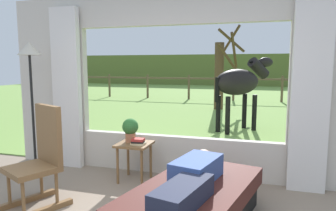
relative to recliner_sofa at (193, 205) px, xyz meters
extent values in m
cube|color=beige|center=(-2.56, 1.40, 1.06)|extent=(1.15, 0.12, 2.55)
cube|color=beige|center=(-0.53, 1.40, 0.06)|extent=(2.90, 0.12, 0.55)
cube|color=beige|center=(-0.53, 1.40, 2.11)|extent=(2.90, 0.12, 0.45)
cube|color=silver|center=(-2.22, 1.26, 0.98)|extent=(0.44, 0.10, 2.40)
cube|color=silver|center=(1.16, 1.26, 0.98)|extent=(0.44, 0.10, 2.40)
cube|color=#759E47|center=(-0.53, 12.30, -0.21)|extent=(36.00, 21.68, 0.02)
cube|color=#5B6B31|center=(-0.53, 22.14, 0.98)|extent=(36.00, 2.00, 2.40)
cube|color=#471E19|center=(0.00, 0.00, 0.11)|extent=(1.27, 1.86, 0.18)
cube|color=#334C8C|center=(0.00, 0.15, 0.31)|extent=(0.47, 0.66, 0.22)
cube|color=#1E2338|center=(0.00, -0.44, 0.29)|extent=(0.43, 0.73, 0.18)
sphere|color=tan|center=(0.00, 0.53, 0.31)|extent=(0.20, 0.20, 0.20)
cube|color=brown|center=(-1.76, -0.11, 0.22)|extent=(0.64, 0.64, 0.06)
cube|color=brown|center=(-1.67, 0.08, 0.56)|extent=(0.46, 0.26, 0.68)
cube|color=brown|center=(-1.94, -0.02, -0.19)|extent=(0.35, 0.64, 0.06)
cube|color=brown|center=(-1.58, -0.19, -0.19)|extent=(0.35, 0.64, 0.06)
cylinder|color=brown|center=(-2.00, -0.19, 0.02)|extent=(0.04, 0.04, 0.38)
cylinder|color=brown|center=(-1.67, -0.35, 0.02)|extent=(0.04, 0.04, 0.38)
cylinder|color=brown|center=(-1.84, 0.13, 0.02)|extent=(0.04, 0.04, 0.38)
cylinder|color=brown|center=(-1.52, -0.02, 0.02)|extent=(0.04, 0.04, 0.38)
cube|color=brown|center=(-1.02, 0.97, 0.29)|extent=(0.44, 0.44, 0.03)
cylinder|color=brown|center=(-1.19, 0.80, 0.03)|extent=(0.04, 0.04, 0.49)
cylinder|color=brown|center=(-0.85, 0.80, 0.03)|extent=(0.04, 0.04, 0.49)
cylinder|color=brown|center=(-1.19, 1.14, 0.03)|extent=(0.04, 0.04, 0.49)
cylinder|color=brown|center=(-0.85, 1.14, 0.03)|extent=(0.04, 0.04, 0.49)
cylinder|color=#9E6042|center=(-1.10, 1.03, 0.36)|extent=(0.14, 0.14, 0.12)
sphere|color=#2D6B2D|center=(-1.10, 1.03, 0.51)|extent=(0.22, 0.22, 0.22)
cube|color=beige|center=(-0.93, 0.91, 0.32)|extent=(0.18, 0.13, 0.03)
cube|color=black|center=(-0.94, 0.91, 0.34)|extent=(0.17, 0.14, 0.02)
cube|color=#B22D28|center=(-0.93, 0.90, 0.37)|extent=(0.17, 0.13, 0.03)
cylinder|color=black|center=(-2.53, 0.86, -0.20)|extent=(0.28, 0.28, 0.03)
cylinder|color=black|center=(-2.53, 0.86, 0.63)|extent=(0.04, 0.04, 1.70)
cone|color=beige|center=(-2.53, 0.86, 1.57)|extent=(0.32, 0.32, 0.18)
ellipsoid|color=black|center=(0.07, 4.53, 0.95)|extent=(1.24, 1.30, 0.60)
cylinder|color=black|center=(0.52, 5.04, 1.26)|extent=(0.59, 0.62, 0.53)
ellipsoid|color=black|center=(0.68, 5.22, 1.41)|extent=(0.47, 0.49, 0.24)
cube|color=black|center=(0.47, 4.98, 1.29)|extent=(0.35, 0.37, 0.32)
cylinder|color=black|center=(-0.33, 4.09, 0.80)|extent=(0.14, 0.14, 0.55)
cylinder|color=black|center=(0.23, 4.95, 0.23)|extent=(0.11, 0.11, 0.85)
cylinder|color=black|center=(0.47, 4.74, 0.23)|extent=(0.11, 0.11, 0.85)
cylinder|color=black|center=(-0.33, 4.33, 0.23)|extent=(0.11, 0.11, 0.85)
cylinder|color=black|center=(-0.09, 4.11, 0.23)|extent=(0.11, 0.11, 0.85)
cylinder|color=#4C3823|center=(-0.82, 8.14, 0.96)|extent=(0.32, 0.32, 2.32)
cylinder|color=#47331E|center=(-0.46, 7.82, 1.52)|extent=(0.75, 0.82, 1.05)
cylinder|color=#47331E|center=(-0.38, 7.86, 2.15)|extent=(0.82, 1.21, 0.73)
cylinder|color=#47331E|center=(-0.48, 8.46, 2.21)|extent=(0.76, 0.80, 0.98)
cylinder|color=#47331E|center=(-0.32, 8.08, 1.84)|extent=(0.21, 0.98, 1.17)
cylinder|color=brown|center=(-8.53, 10.99, 0.35)|extent=(0.10, 0.10, 1.10)
cylinder|color=brown|center=(-6.53, 10.99, 0.35)|extent=(0.10, 0.10, 1.10)
cylinder|color=brown|center=(-4.53, 10.99, 0.35)|extent=(0.10, 0.10, 1.10)
cylinder|color=brown|center=(-2.53, 10.99, 0.35)|extent=(0.10, 0.10, 1.10)
cylinder|color=brown|center=(-0.53, 10.99, 0.35)|extent=(0.10, 0.10, 1.10)
cylinder|color=brown|center=(1.47, 10.99, 0.35)|extent=(0.10, 0.10, 1.10)
cylinder|color=brown|center=(3.47, 10.99, 0.35)|extent=(0.10, 0.10, 1.10)
cube|color=brown|center=(-0.53, 10.99, 0.75)|extent=(16.00, 0.06, 0.08)
camera|label=1|loc=(0.57, -2.78, 1.33)|focal=33.10mm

